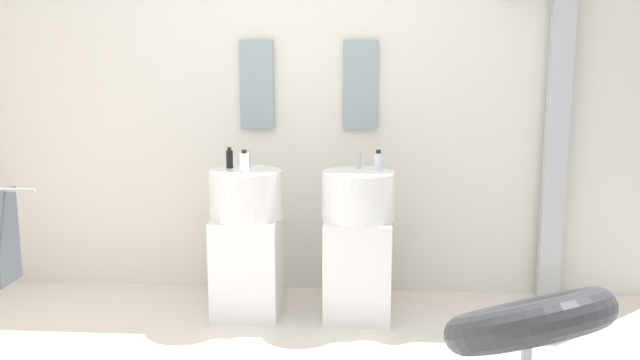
{
  "coord_description": "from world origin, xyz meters",
  "views": [
    {
      "loc": [
        0.4,
        -2.98,
        1.6
      ],
      "look_at": [
        0.15,
        0.55,
        0.95
      ],
      "focal_mm": 39.21,
      "sensor_mm": 36.0,
      "label": 1
    }
  ],
  "objects_px": {
    "pedestal_sink_right": "(358,242)",
    "soap_bottle_black": "(230,159)",
    "soap_bottle_clear": "(378,161)",
    "pedestal_sink_left": "(247,240)",
    "lounge_chair": "(528,332)",
    "towel_rack": "(0,241)",
    "soap_bottle_white": "(244,163)",
    "shower_column": "(554,135)"
  },
  "relations": [
    {
      "from": "shower_column",
      "to": "soap_bottle_black",
      "type": "bearing_deg",
      "value": -170.57
    },
    {
      "from": "pedestal_sink_left",
      "to": "soap_bottle_white",
      "type": "bearing_deg",
      "value": -82.21
    },
    {
      "from": "pedestal_sink_right",
      "to": "towel_rack",
      "type": "relative_size",
      "value": 1.05
    },
    {
      "from": "pedestal_sink_left",
      "to": "lounge_chair",
      "type": "xyz_separation_m",
      "value": [
        1.47,
        -1.03,
        -0.12
      ]
    },
    {
      "from": "soap_bottle_black",
      "to": "soap_bottle_clear",
      "type": "distance_m",
      "value": 0.91
    },
    {
      "from": "shower_column",
      "to": "lounge_chair",
      "type": "xyz_separation_m",
      "value": [
        -0.44,
        -1.45,
        -0.73
      ]
    },
    {
      "from": "pedestal_sink_left",
      "to": "lounge_chair",
      "type": "bearing_deg",
      "value": -35.07
    },
    {
      "from": "pedestal_sink_right",
      "to": "soap_bottle_clear",
      "type": "bearing_deg",
      "value": 30.44
    },
    {
      "from": "soap_bottle_black",
      "to": "soap_bottle_white",
      "type": "relative_size",
      "value": 0.91
    },
    {
      "from": "shower_column",
      "to": "lounge_chair",
      "type": "relative_size",
      "value": 1.88
    },
    {
      "from": "pedestal_sink_right",
      "to": "soap_bottle_white",
      "type": "bearing_deg",
      "value": -170.85
    },
    {
      "from": "pedestal_sink_left",
      "to": "lounge_chair",
      "type": "relative_size",
      "value": 0.92
    },
    {
      "from": "pedestal_sink_right",
      "to": "lounge_chair",
      "type": "relative_size",
      "value": 0.92
    },
    {
      "from": "pedestal_sink_left",
      "to": "lounge_chair",
      "type": "distance_m",
      "value": 1.8
    },
    {
      "from": "pedestal_sink_left",
      "to": "soap_bottle_black",
      "type": "bearing_deg",
      "value": 142.06
    },
    {
      "from": "pedestal_sink_right",
      "to": "soap_bottle_clear",
      "type": "relative_size",
      "value": 8.14
    },
    {
      "from": "pedestal_sink_left",
      "to": "towel_rack",
      "type": "bearing_deg",
      "value": -150.11
    },
    {
      "from": "pedestal_sink_left",
      "to": "soap_bottle_white",
      "type": "xyz_separation_m",
      "value": [
        0.01,
        -0.11,
        0.5
      ]
    },
    {
      "from": "pedestal_sink_left",
      "to": "soap_bottle_white",
      "type": "distance_m",
      "value": 0.51
    },
    {
      "from": "soap_bottle_clear",
      "to": "shower_column",
      "type": "bearing_deg",
      "value": 17.58
    },
    {
      "from": "pedestal_sink_right",
      "to": "towel_rack",
      "type": "bearing_deg",
      "value": -159.94
    },
    {
      "from": "soap_bottle_black",
      "to": "soap_bottle_white",
      "type": "bearing_deg",
      "value": -56.9
    },
    {
      "from": "soap_bottle_clear",
      "to": "soap_bottle_white",
      "type": "height_order",
      "value": "soap_bottle_white"
    },
    {
      "from": "shower_column",
      "to": "towel_rack",
      "type": "height_order",
      "value": "shower_column"
    },
    {
      "from": "pedestal_sink_left",
      "to": "soap_bottle_black",
      "type": "distance_m",
      "value": 0.51
    },
    {
      "from": "pedestal_sink_right",
      "to": "soap_bottle_black",
      "type": "height_order",
      "value": "soap_bottle_black"
    },
    {
      "from": "pedestal_sink_right",
      "to": "soap_bottle_black",
      "type": "xyz_separation_m",
      "value": [
        -0.79,
        0.09,
        0.49
      ]
    },
    {
      "from": "lounge_chair",
      "to": "soap_bottle_black",
      "type": "xyz_separation_m",
      "value": [
        -1.58,
        1.12,
        0.61
      ]
    },
    {
      "from": "soap_bottle_black",
      "to": "soap_bottle_white",
      "type": "height_order",
      "value": "soap_bottle_white"
    },
    {
      "from": "pedestal_sink_left",
      "to": "soap_bottle_clear",
      "type": "bearing_deg",
      "value": 4.98
    },
    {
      "from": "towel_rack",
      "to": "soap_bottle_black",
      "type": "distance_m",
      "value": 1.35
    },
    {
      "from": "pedestal_sink_right",
      "to": "shower_column",
      "type": "height_order",
      "value": "shower_column"
    },
    {
      "from": "pedestal_sink_right",
      "to": "soap_bottle_black",
      "type": "bearing_deg",
      "value": 173.7
    },
    {
      "from": "soap_bottle_clear",
      "to": "soap_bottle_white",
      "type": "bearing_deg",
      "value": -167.29
    },
    {
      "from": "soap_bottle_black",
      "to": "towel_rack",
      "type": "bearing_deg",
      "value": -144.38
    },
    {
      "from": "lounge_chair",
      "to": "pedestal_sink_right",
      "type": "bearing_deg",
      "value": 127.53
    },
    {
      "from": "shower_column",
      "to": "soap_bottle_black",
      "type": "height_order",
      "value": "shower_column"
    },
    {
      "from": "soap_bottle_black",
      "to": "soap_bottle_clear",
      "type": "xyz_separation_m",
      "value": [
        0.91,
        -0.02,
        -0.0
      ]
    },
    {
      "from": "pedestal_sink_right",
      "to": "soap_bottle_white",
      "type": "distance_m",
      "value": 0.83
    },
    {
      "from": "shower_column",
      "to": "towel_rack",
      "type": "relative_size",
      "value": 2.16
    },
    {
      "from": "shower_column",
      "to": "soap_bottle_white",
      "type": "distance_m",
      "value": 1.97
    },
    {
      "from": "shower_column",
      "to": "soap_bottle_clear",
      "type": "xyz_separation_m",
      "value": [
        -1.12,
        -0.35,
        -0.12
      ]
    }
  ]
}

